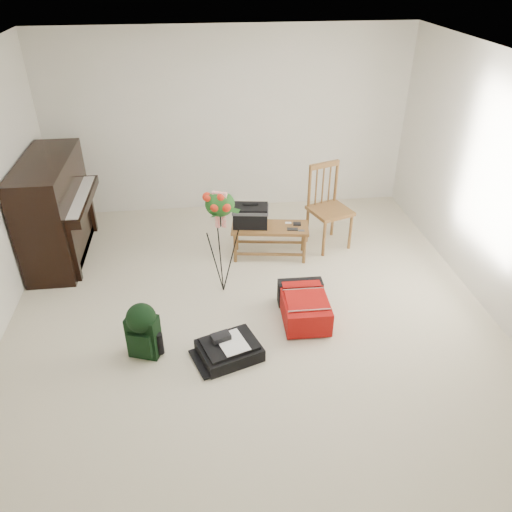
{
  "coord_description": "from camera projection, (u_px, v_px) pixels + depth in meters",
  "views": [
    {
      "loc": [
        -0.45,
        -4.0,
        3.3
      ],
      "look_at": [
        0.08,
        0.35,
        0.57
      ],
      "focal_mm": 35.0,
      "sensor_mm": 36.0,
      "label": 1
    }
  ],
  "objects": [
    {
      "name": "floor",
      "position": [
        253.0,
        321.0,
        5.17
      ],
      "size": [
        5.0,
        5.5,
        0.01
      ],
      "primitive_type": "cube",
      "color": "beige",
      "rests_on": "ground"
    },
    {
      "name": "ceiling",
      "position": [
        251.0,
        69.0,
        3.85
      ],
      "size": [
        5.0,
        5.5,
        0.01
      ],
      "primitive_type": "cube",
      "color": "white",
      "rests_on": "wall_back"
    },
    {
      "name": "wall_back",
      "position": [
        229.0,
        123.0,
        6.82
      ],
      "size": [
        5.0,
        0.04,
        2.5
      ],
      "primitive_type": "cube",
      "color": "silver",
      "rests_on": "floor"
    },
    {
      "name": "wall_right",
      "position": [
        511.0,
        199.0,
        4.76
      ],
      "size": [
        0.04,
        5.5,
        2.5
      ],
      "primitive_type": "cube",
      "color": "silver",
      "rests_on": "floor"
    },
    {
      "name": "piano",
      "position": [
        56.0,
        212.0,
        5.97
      ],
      "size": [
        0.71,
        1.5,
        1.25
      ],
      "color": "black",
      "rests_on": "floor"
    },
    {
      "name": "bench",
      "position": [
        257.0,
        220.0,
        5.99
      ],
      "size": [
        0.98,
        0.51,
        0.72
      ],
      "rotation": [
        0.0,
        0.0,
        -0.15
      ],
      "color": "brown",
      "rests_on": "floor"
    },
    {
      "name": "dining_chair",
      "position": [
        329.0,
        208.0,
        6.25
      ],
      "size": [
        0.59,
        0.59,
        1.06
      ],
      "rotation": [
        0.0,
        0.0,
        0.34
      ],
      "color": "brown",
      "rests_on": "floor"
    },
    {
      "name": "red_suitcase",
      "position": [
        303.0,
        304.0,
        5.17
      ],
      "size": [
        0.48,
        0.68,
        0.29
      ],
      "rotation": [
        0.0,
        0.0,
        -0.02
      ],
      "color": "#AD1707",
      "rests_on": "floor"
    },
    {
      "name": "black_duffel",
      "position": [
        229.0,
        349.0,
        4.69
      ],
      "size": [
        0.66,
        0.59,
        0.23
      ],
      "rotation": [
        0.0,
        0.0,
        0.33
      ],
      "color": "black",
      "rests_on": "floor"
    },
    {
      "name": "green_backpack",
      "position": [
        143.0,
        328.0,
        4.59
      ],
      "size": [
        0.33,
        0.31,
        0.57
      ],
      "rotation": [
        0.0,
        0.0,
        -0.35
      ],
      "color": "black",
      "rests_on": "floor"
    },
    {
      "name": "flower_stand",
      "position": [
        222.0,
        244.0,
        5.31
      ],
      "size": [
        0.5,
        0.5,
        1.25
      ],
      "rotation": [
        0.0,
        0.0,
        -0.36
      ],
      "color": "black",
      "rests_on": "floor"
    }
  ]
}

